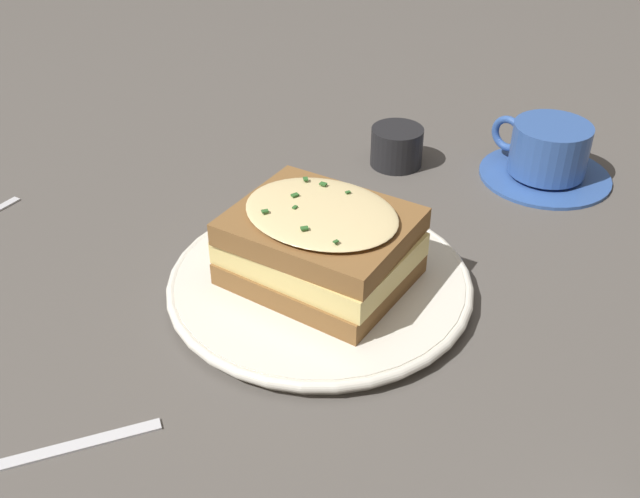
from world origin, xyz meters
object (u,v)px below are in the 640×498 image
at_px(dinner_plate, 320,283).
at_px(sandwich, 320,244).
at_px(teacup_with_saucer, 547,155).
at_px(condiment_pot, 397,147).

distance_m(dinner_plate, sandwich, 0.04).
bearing_deg(teacup_with_saucer, dinner_plate, 84.15).
xyz_separation_m(dinner_plate, sandwich, (0.00, 0.00, 0.04)).
distance_m(sandwich, condiment_pot, 0.23).
relative_size(sandwich, condiment_pot, 3.02).
bearing_deg(dinner_plate, teacup_with_saucer, 0.65).
distance_m(dinner_plate, teacup_with_saucer, 0.30).
relative_size(sandwich, teacup_with_saucer, 1.22).
bearing_deg(sandwich, condiment_pot, 30.76).
height_order(dinner_plate, sandwich, sandwich).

